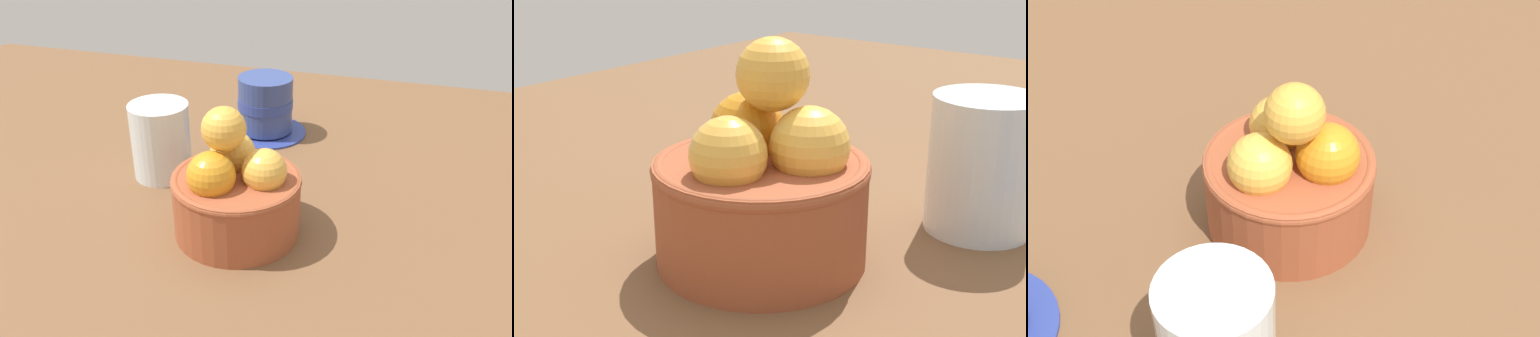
% 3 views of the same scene
% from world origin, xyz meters
% --- Properties ---
extents(ground_plane, '(1.53, 1.09, 0.04)m').
position_xyz_m(ground_plane, '(0.00, 0.00, -0.02)').
color(ground_plane, brown).
extents(terracotta_bowl, '(0.14, 0.14, 0.14)m').
position_xyz_m(terracotta_bowl, '(0.00, -0.00, 0.05)').
color(terracotta_bowl, '#9E4C2D').
rests_on(terracotta_bowl, ground_plane).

